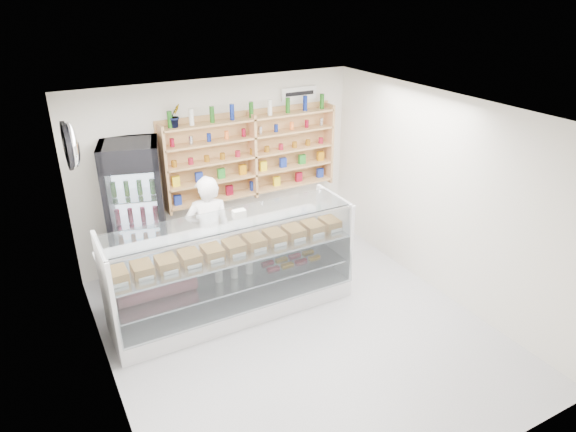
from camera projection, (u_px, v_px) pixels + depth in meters
room at (299, 232)px, 5.99m from camera, size 5.00×5.00×5.00m
display_counter at (233, 286)px, 6.83m from camera, size 3.19×0.95×1.39m
shop_worker at (209, 234)px, 7.16m from camera, size 0.71×0.56×1.72m
drinks_cooler at (137, 215)px, 7.22m from camera, size 0.94×0.92×2.13m
wall_shelving at (253, 156)px, 7.99m from camera, size 2.84×0.28×1.33m
potted_plant at (175, 116)px, 7.16m from camera, size 0.22×0.20×0.33m
security_mirror at (72, 145)px, 5.56m from camera, size 0.15×0.50×0.50m
wall_sign at (299, 93)px, 8.13m from camera, size 0.62×0.03×0.20m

